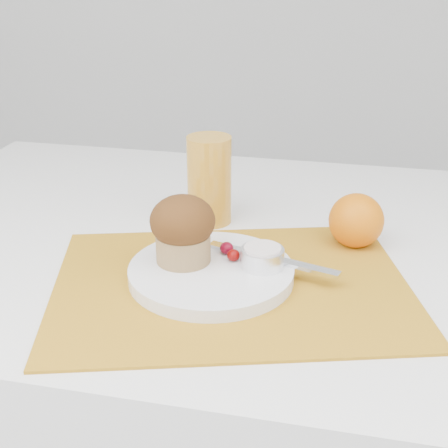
% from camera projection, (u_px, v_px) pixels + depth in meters
% --- Properties ---
extents(table, '(1.20, 0.80, 0.75)m').
position_uv_depth(table, '(230.00, 423.00, 1.13)').
color(table, white).
rests_on(table, ground).
extents(placemat, '(0.55, 0.47, 0.00)m').
position_uv_depth(placemat, '(231.00, 285.00, 0.83)').
color(placemat, '#B97E19').
rests_on(placemat, table).
extents(plate, '(0.29, 0.29, 0.02)m').
position_uv_depth(plate, '(211.00, 272.00, 0.84)').
color(plate, white).
rests_on(plate, placemat).
extents(ramekin, '(0.06, 0.06, 0.03)m').
position_uv_depth(ramekin, '(262.00, 258.00, 0.83)').
color(ramekin, white).
rests_on(ramekin, plate).
extents(cream, '(0.07, 0.07, 0.01)m').
position_uv_depth(cream, '(263.00, 249.00, 0.83)').
color(cream, silver).
rests_on(cream, ramekin).
extents(raspberry_near, '(0.02, 0.02, 0.02)m').
position_uv_depth(raspberry_near, '(227.00, 248.00, 0.87)').
color(raspberry_near, '#4F0210').
rests_on(raspberry_near, plate).
extents(raspberry_far, '(0.02, 0.02, 0.02)m').
position_uv_depth(raspberry_far, '(233.00, 255.00, 0.85)').
color(raspberry_far, '#520302').
rests_on(raspberry_far, plate).
extents(butter_knife, '(0.19, 0.07, 0.00)m').
position_uv_depth(butter_knife, '(272.00, 259.00, 0.85)').
color(butter_knife, silver).
rests_on(butter_knife, plate).
extents(orange, '(0.08, 0.08, 0.08)m').
position_uv_depth(orange, '(356.00, 221.00, 0.93)').
color(orange, orange).
rests_on(orange, table).
extents(juice_glass, '(0.09, 0.09, 0.14)m').
position_uv_depth(juice_glass, '(209.00, 180.00, 1.00)').
color(juice_glass, gold).
rests_on(juice_glass, table).
extents(muffin, '(0.09, 0.09, 0.09)m').
position_uv_depth(muffin, '(183.00, 229.00, 0.84)').
color(muffin, '#A98451').
rests_on(muffin, plate).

